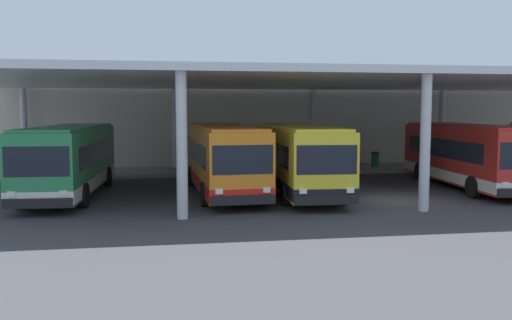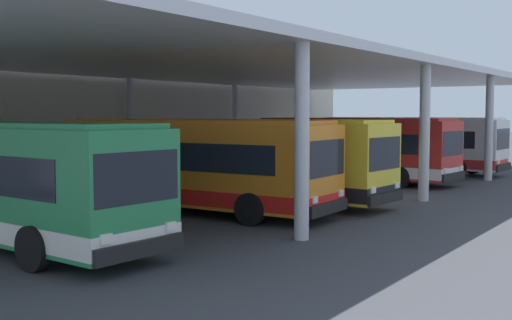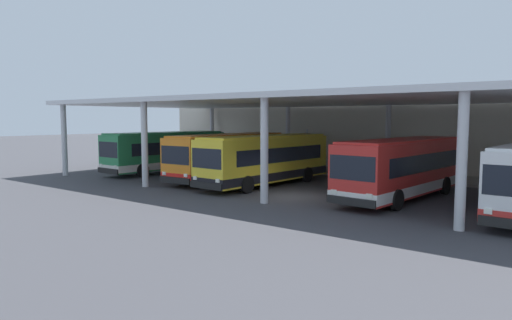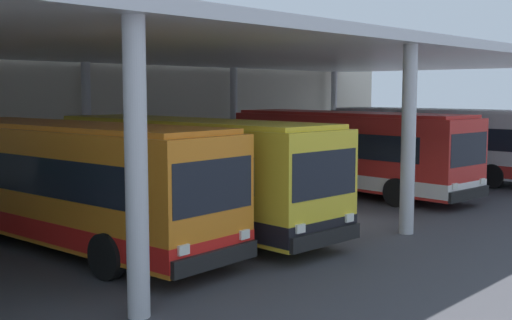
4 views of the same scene
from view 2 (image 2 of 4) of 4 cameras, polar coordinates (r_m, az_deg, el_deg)
ground_plane at (r=26.47m, az=9.71°, el=-3.22°), size 200.00×200.00×0.00m
platform_kerb at (r=33.16m, az=-9.01°, el=-1.56°), size 42.00×4.50×0.18m
station_building_facade at (r=35.32m, az=-12.88°, el=4.06°), size 48.00×1.60×6.73m
canopy_shelter at (r=29.07m, az=-0.12°, el=7.95°), size 40.00×17.00×5.55m
bus_nearest_bay at (r=17.67m, az=-21.89°, el=-1.72°), size 3.05×10.63×3.17m
bus_second_bay at (r=21.91m, az=-5.88°, el=-0.35°), size 3.05×10.63×3.17m
bus_middle_bay at (r=24.41m, az=0.48°, el=0.13°), size 3.05×10.63×3.17m
bus_far_bay at (r=32.11m, az=8.66°, el=1.06°), size 3.32×10.69×3.17m
bus_departing at (r=37.71m, az=13.69°, el=1.44°), size 2.98×10.61×3.17m
bench_waiting at (r=33.91m, az=-7.87°, el=-0.45°), size 1.80×0.45×0.92m
trash_bin at (r=35.67m, az=-4.77°, el=-0.18°), size 0.52×0.52×0.98m
banner_sign at (r=28.55m, az=-15.82°, el=1.21°), size 0.70×0.12×3.20m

